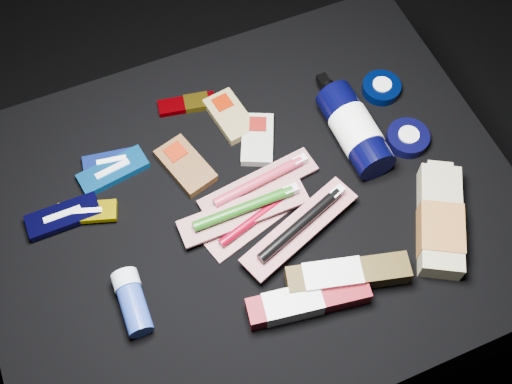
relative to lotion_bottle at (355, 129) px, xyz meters
name	(u,v)px	position (x,y,z in m)	size (l,w,h in m)	color
ground	(252,280)	(-0.24, -0.05, -0.44)	(3.00, 3.00, 0.00)	black
cloth_table	(251,247)	(-0.24, -0.05, -0.24)	(0.98, 0.78, 0.40)	black
luna_bar_0	(113,171)	(-0.45, 0.11, -0.03)	(0.14, 0.07, 0.02)	#0C63B7
luna_bar_1	(112,162)	(-0.45, 0.13, -0.03)	(0.11, 0.06, 0.01)	#1935B3
luna_bar_2	(63,216)	(-0.56, 0.05, -0.02)	(0.13, 0.05, 0.02)	black
luna_bar_3	(87,212)	(-0.52, 0.04, -0.02)	(0.11, 0.07, 0.01)	#D3BA00
clif_bar_0	(184,164)	(-0.32, 0.07, -0.03)	(0.09, 0.13, 0.02)	brown
clif_bar_1	(257,137)	(-0.17, 0.07, -0.03)	(0.10, 0.13, 0.02)	#A9A9A2
clif_bar_2	(229,114)	(-0.20, 0.14, -0.03)	(0.08, 0.12, 0.02)	olive
power_bar	(190,104)	(-0.26, 0.20, -0.03)	(0.12, 0.06, 0.01)	#680004
lotion_bottle	(355,129)	(0.00, 0.00, 0.00)	(0.08, 0.24, 0.08)	black
cream_tin_upper	(381,88)	(0.11, 0.08, -0.03)	(0.08, 0.08, 0.02)	black
cream_tin_lower	(408,138)	(0.10, -0.04, -0.03)	(0.08, 0.08, 0.03)	black
bodywash_bottle	(440,222)	(0.06, -0.23, -0.02)	(0.16, 0.22, 0.05)	tan
deodorant_stick	(132,301)	(-0.49, -0.15, -0.02)	(0.05, 0.11, 0.05)	#213B97
toothbrush_pack_0	(258,218)	(-0.24, -0.09, -0.03)	(0.21, 0.11, 0.02)	beige
toothbrush_pack_1	(260,183)	(-0.21, -0.03, -0.02)	(0.24, 0.08, 0.03)	#AAA19E
toothbrush_pack_2	(245,209)	(-0.25, -0.07, -0.01)	(0.24, 0.06, 0.03)	#BAB2AE
toothbrush_pack_3	(301,225)	(-0.18, -0.14, -0.01)	(0.25, 0.14, 0.03)	#B1AAA5
toothpaste_carton_red	(303,302)	(-0.23, -0.27, -0.02)	(0.21, 0.08, 0.04)	maroon
toothpaste_carton_green	(342,276)	(-0.15, -0.25, -0.01)	(0.21, 0.10, 0.04)	#3C2F10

